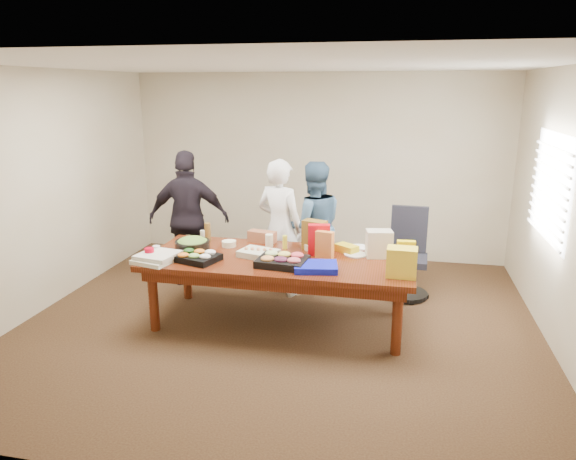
% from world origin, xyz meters
% --- Properties ---
extents(floor, '(5.50, 5.00, 0.02)m').
position_xyz_m(floor, '(0.00, 0.00, -0.01)').
color(floor, '#47301E').
rests_on(floor, ground).
extents(ceiling, '(5.50, 5.00, 0.02)m').
position_xyz_m(ceiling, '(0.00, 0.00, 2.71)').
color(ceiling, white).
rests_on(ceiling, wall_back).
extents(wall_back, '(5.50, 0.04, 2.70)m').
position_xyz_m(wall_back, '(0.00, 2.50, 1.35)').
color(wall_back, beige).
rests_on(wall_back, floor).
extents(wall_front, '(5.50, 0.04, 2.70)m').
position_xyz_m(wall_front, '(0.00, -2.50, 1.35)').
color(wall_front, beige).
rests_on(wall_front, floor).
extents(wall_left, '(0.04, 5.00, 2.70)m').
position_xyz_m(wall_left, '(-2.75, 0.00, 1.35)').
color(wall_left, beige).
rests_on(wall_left, floor).
extents(wall_right, '(0.04, 5.00, 2.70)m').
position_xyz_m(wall_right, '(2.75, 0.00, 1.35)').
color(wall_right, beige).
rests_on(wall_right, floor).
extents(window_panel, '(0.03, 1.40, 1.10)m').
position_xyz_m(window_panel, '(2.72, 0.60, 1.50)').
color(window_panel, white).
rests_on(window_panel, wall_right).
extents(window_blinds, '(0.04, 1.36, 1.00)m').
position_xyz_m(window_blinds, '(2.68, 0.60, 1.50)').
color(window_blinds, beige).
rests_on(window_blinds, wall_right).
extents(conference_table, '(2.80, 1.20, 0.75)m').
position_xyz_m(conference_table, '(0.00, 0.00, 0.38)').
color(conference_table, '#4C1C0F').
rests_on(conference_table, floor).
extents(office_chair, '(0.56, 0.56, 1.05)m').
position_xyz_m(office_chair, '(1.35, 1.03, 0.52)').
color(office_chair, black).
rests_on(office_chair, floor).
extents(person_center, '(0.71, 0.59, 1.68)m').
position_xyz_m(person_center, '(-0.19, 0.85, 0.84)').
color(person_center, white).
rests_on(person_center, floor).
extents(person_right, '(0.96, 0.86, 1.64)m').
position_xyz_m(person_right, '(0.19, 1.04, 0.82)').
color(person_right, '#3D6081').
rests_on(person_right, floor).
extents(person_left, '(1.08, 0.60, 1.74)m').
position_xyz_m(person_left, '(-1.40, 0.94, 0.87)').
color(person_left, black).
rests_on(person_left, floor).
extents(veggie_tray, '(0.51, 0.45, 0.07)m').
position_xyz_m(veggie_tray, '(-0.81, -0.29, 0.78)').
color(veggie_tray, black).
rests_on(veggie_tray, conference_table).
extents(fruit_tray, '(0.52, 0.43, 0.07)m').
position_xyz_m(fruit_tray, '(0.09, -0.24, 0.79)').
color(fruit_tray, black).
rests_on(fruit_tray, conference_table).
extents(sheet_cake, '(0.45, 0.38, 0.07)m').
position_xyz_m(sheet_cake, '(-0.23, -0.01, 0.78)').
color(sheet_cake, beige).
rests_on(sheet_cake, conference_table).
extents(salad_bowl, '(0.47, 0.47, 0.12)m').
position_xyz_m(salad_bowl, '(-0.98, 0.01, 0.81)').
color(salad_bowl, black).
rests_on(salad_bowl, conference_table).
extents(chip_bag_blue, '(0.47, 0.38, 0.06)m').
position_xyz_m(chip_bag_blue, '(0.44, -0.31, 0.78)').
color(chip_bag_blue, '#0E17C4').
rests_on(chip_bag_blue, conference_table).
extents(chip_bag_red, '(0.24, 0.13, 0.34)m').
position_xyz_m(chip_bag_red, '(0.39, 0.17, 0.92)').
color(chip_bag_red, red).
rests_on(chip_bag_red, conference_table).
extents(chip_bag_yellow, '(0.18, 0.08, 0.27)m').
position_xyz_m(chip_bag_yellow, '(1.30, -0.03, 0.89)').
color(chip_bag_yellow, yellow).
rests_on(chip_bag_yellow, conference_table).
extents(chip_bag_orange, '(0.20, 0.13, 0.29)m').
position_xyz_m(chip_bag_orange, '(0.47, 0.08, 0.89)').
color(chip_bag_orange, orange).
rests_on(chip_bag_orange, conference_table).
extents(mayo_jar, '(0.09, 0.09, 0.14)m').
position_xyz_m(mayo_jar, '(-0.20, 0.37, 0.82)').
color(mayo_jar, white).
rests_on(mayo_jar, conference_table).
extents(mustard_bottle, '(0.06, 0.06, 0.15)m').
position_xyz_m(mustard_bottle, '(-0.01, 0.32, 0.83)').
color(mustard_bottle, yellow).
rests_on(mustard_bottle, conference_table).
extents(dressing_bottle, '(0.07, 0.07, 0.22)m').
position_xyz_m(dressing_bottle, '(-0.95, 0.41, 0.86)').
color(dressing_bottle, brown).
rests_on(dressing_bottle, conference_table).
extents(ranch_bottle, '(0.06, 0.06, 0.16)m').
position_xyz_m(ranch_bottle, '(-0.97, 0.30, 0.83)').
color(ranch_bottle, beige).
rests_on(ranch_bottle, conference_table).
extents(banana_bunch, '(0.28, 0.26, 0.08)m').
position_xyz_m(banana_bunch, '(0.68, 0.33, 0.79)').
color(banana_bunch, yellow).
rests_on(banana_bunch, conference_table).
extents(bread_loaf, '(0.34, 0.20, 0.13)m').
position_xyz_m(bread_loaf, '(-0.32, 0.52, 0.81)').
color(bread_loaf, brown).
rests_on(bread_loaf, conference_table).
extents(kraft_bag, '(0.29, 0.22, 0.33)m').
position_xyz_m(kraft_bag, '(0.32, 0.35, 0.91)').
color(kraft_bag, brown).
rests_on(kraft_bag, conference_table).
extents(red_cup, '(0.12, 0.12, 0.13)m').
position_xyz_m(red_cup, '(-1.30, -0.37, 0.81)').
color(red_cup, '#B80019').
rests_on(red_cup, conference_table).
extents(clear_cup_a, '(0.08, 0.08, 0.11)m').
position_xyz_m(clear_cup_a, '(-1.30, -0.20, 0.80)').
color(clear_cup_a, white).
rests_on(clear_cup_a, conference_table).
extents(clear_cup_b, '(0.09, 0.09, 0.10)m').
position_xyz_m(clear_cup_b, '(-1.03, 0.08, 0.80)').
color(clear_cup_b, silver).
rests_on(clear_cup_b, conference_table).
extents(pizza_box_lower, '(0.45, 0.45, 0.04)m').
position_xyz_m(pizza_box_lower, '(-1.22, -0.41, 0.77)').
color(pizza_box_lower, white).
rests_on(pizza_box_lower, conference_table).
extents(pizza_box_upper, '(0.43, 0.43, 0.04)m').
position_xyz_m(pizza_box_upper, '(-1.20, -0.38, 0.81)').
color(pizza_box_upper, beige).
rests_on(pizza_box_upper, pizza_box_lower).
extents(plate_a, '(0.30, 0.30, 0.01)m').
position_xyz_m(plate_a, '(0.78, 0.25, 0.76)').
color(plate_a, white).
rests_on(plate_a, conference_table).
extents(plate_b, '(0.26, 0.26, 0.01)m').
position_xyz_m(plate_b, '(0.79, 0.52, 0.76)').
color(plate_b, white).
rests_on(plate_b, conference_table).
extents(dip_bowl_a, '(0.21, 0.21, 0.07)m').
position_xyz_m(dip_bowl_a, '(0.29, 0.35, 0.78)').
color(dip_bowl_a, beige).
rests_on(dip_bowl_a, conference_table).
extents(dip_bowl_b, '(0.19, 0.19, 0.06)m').
position_xyz_m(dip_bowl_b, '(-0.64, 0.27, 0.78)').
color(dip_bowl_b, '#F6F1C4').
rests_on(dip_bowl_b, conference_table).
extents(grocery_bag_white, '(0.30, 0.24, 0.29)m').
position_xyz_m(grocery_bag_white, '(1.02, 0.24, 0.89)').
color(grocery_bag_white, beige).
rests_on(grocery_bag_white, conference_table).
extents(grocery_bag_yellow, '(0.29, 0.21, 0.28)m').
position_xyz_m(grocery_bag_yellow, '(1.26, -0.32, 0.89)').
color(grocery_bag_yellow, yellow).
rests_on(grocery_bag_yellow, conference_table).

